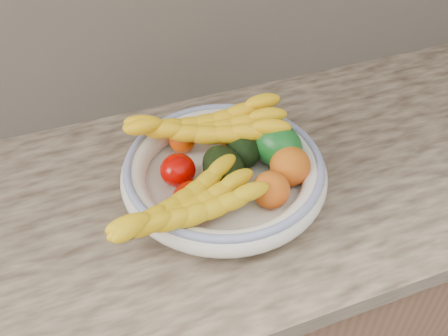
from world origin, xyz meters
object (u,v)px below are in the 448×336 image
(fruit_bowl, at_px, (224,172))
(banana_bunch_back, at_px, (206,131))
(green_mango, at_px, (275,143))
(banana_bunch_front, at_px, (186,210))

(fruit_bowl, bearing_deg, banana_bunch_back, 93.42)
(green_mango, relative_size, banana_bunch_back, 0.38)
(fruit_bowl, bearing_deg, banana_bunch_front, -136.89)
(fruit_bowl, xyz_separation_m, green_mango, (0.11, 0.01, 0.03))
(banana_bunch_back, xyz_separation_m, banana_bunch_front, (-0.10, -0.18, -0.01))
(fruit_bowl, relative_size, banana_bunch_back, 1.18)
(fruit_bowl, height_order, banana_bunch_front, banana_bunch_front)
(banana_bunch_front, bearing_deg, green_mango, 11.00)
(green_mango, bearing_deg, banana_bunch_back, 128.86)
(green_mango, distance_m, banana_bunch_back, 0.14)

